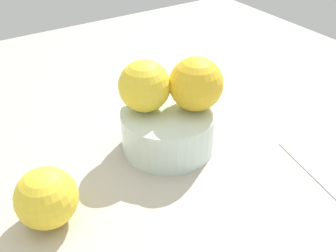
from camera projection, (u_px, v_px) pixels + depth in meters
ground_plane at (168, 151)px, 58.90cm from camera, size 110.00×110.00×2.00cm
fruit_bowl at (168, 130)px, 56.71cm from camera, size 13.46×13.46×5.99cm
orange_in_bowl_0 at (196, 84)px, 53.75cm from camera, size 7.56×7.56×7.56cm
orange_in_bowl_1 at (145, 86)px, 53.61cm from camera, size 7.25×7.25×7.25cm
orange_loose_0 at (46, 198)px, 44.44cm from camera, size 7.21×7.21×7.21cm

